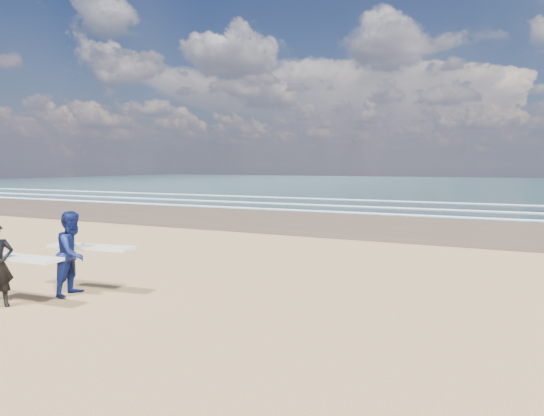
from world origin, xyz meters
The scene contains 1 object.
surfer_far centered at (-0.41, 1.00, 1.00)m, with size 2.25×1.29×1.99m.
Camera 1 is at (8.73, -7.18, 3.08)m, focal length 32.00 mm.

